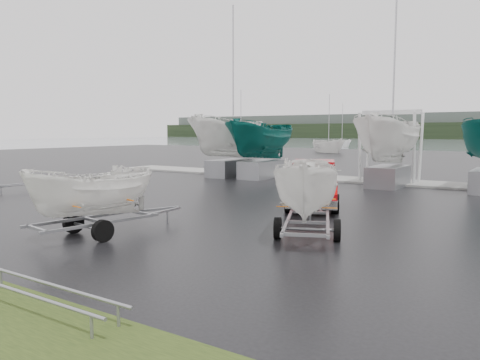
# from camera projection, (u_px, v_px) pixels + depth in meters

# --- Properties ---
(ground_plane) EXTENTS (120.00, 120.00, 0.00)m
(ground_plane) POSITION_uv_depth(u_px,v_px,m) (170.00, 205.00, 18.71)
(ground_plane) COLOR black
(ground_plane) RESTS_ON ground
(lake) EXTENTS (300.00, 300.00, 0.00)m
(lake) POSITION_uv_depth(u_px,v_px,m) (478.00, 145.00, 101.87)
(lake) COLOR gray
(lake) RESTS_ON ground
(dock) EXTENTS (30.00, 3.00, 0.12)m
(dock) POSITION_uv_depth(u_px,v_px,m) (309.00, 177.00, 29.52)
(dock) COLOR #989893
(dock) RESTS_ON ground
(pickup_truck) EXTENTS (3.67, 5.51, 1.74)m
(pickup_truck) POSITION_uv_depth(u_px,v_px,m) (313.00, 182.00, 18.76)
(pickup_truck) COLOR maroon
(pickup_truck) RESTS_ON ground
(trailer_hitched) EXTENTS (2.49, 3.78, 5.06)m
(trailer_hitched) POSITION_uv_depth(u_px,v_px,m) (309.00, 139.00, 12.61)
(trailer_hitched) COLOR gray
(trailer_hitched) RESTS_ON ground
(trailer_parked) EXTENTS (1.86, 3.75, 4.44)m
(trailer_parked) POSITION_uv_depth(u_px,v_px,m) (91.00, 150.00, 12.92)
(trailer_parked) COLOR gray
(trailer_parked) RESTS_ON ground
(boat_hoist) EXTENTS (3.30, 2.18, 4.12)m
(boat_hoist) POSITION_uv_depth(u_px,v_px,m) (390.00, 136.00, 26.50)
(boat_hoist) COLOR silver
(boat_hoist) RESTS_ON ground
(keelboat_0) EXTENTS (2.76, 3.20, 10.94)m
(keelboat_0) POSITION_uv_depth(u_px,v_px,m) (229.00, 108.00, 29.98)
(keelboat_0) COLOR gray
(keelboat_0) RESTS_ON ground
(keelboat_1) EXTENTS (2.49, 3.20, 7.73)m
(keelboat_1) POSITION_uv_depth(u_px,v_px,m) (261.00, 115.00, 28.93)
(keelboat_1) COLOR gray
(keelboat_1) RESTS_ON ground
(keelboat_2) EXTENTS (2.64, 3.20, 10.82)m
(keelboat_2) POSITION_uv_depth(u_px,v_px,m) (390.00, 107.00, 24.41)
(keelboat_2) COLOR gray
(keelboat_2) RESTS_ON ground
(mast_rack_0) EXTENTS (0.56, 6.50, 0.06)m
(mast_rack_0) POSITION_uv_depth(u_px,v_px,m) (53.00, 181.00, 24.41)
(mast_rack_0) COLOR gray
(mast_rack_0) RESTS_ON ground
(moored_boat_0) EXTENTS (2.88, 2.85, 10.96)m
(moored_boat_0) POSITION_uv_depth(u_px,v_px,m) (241.00, 155.00, 58.35)
(moored_boat_0) COLOR white
(moored_boat_0) RESTS_ON ground
(moored_boat_1) EXTENTS (4.27, 4.27, 11.96)m
(moored_boat_1) POSITION_uv_depth(u_px,v_px,m) (328.00, 152.00, 64.72)
(moored_boat_1) COLOR white
(moored_boat_1) RESTS_ON ground
(moored_boat_4) EXTENTS (3.24, 3.24, 11.01)m
(moored_boat_4) POSITION_uv_depth(u_px,v_px,m) (342.00, 147.00, 86.13)
(moored_boat_4) COLOR white
(moored_boat_4) RESTS_ON ground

